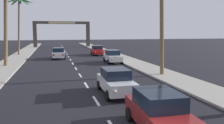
% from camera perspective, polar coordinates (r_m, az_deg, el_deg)
% --- Properties ---
extents(sidewalk_right, '(3.20, 110.00, 0.14)m').
position_cam_1_polar(sidewalk_right, '(28.39, 6.94, -0.75)').
color(sidewalk_right, '#9E998E').
rests_on(sidewalk_right, ground).
extents(sidewalk_left, '(3.20, 110.00, 0.14)m').
position_cam_1_polar(sidewalk_left, '(27.04, -25.62, -1.86)').
color(sidewalk_left, '#9E998E').
rests_on(sidewalk_left, ground).
extents(lane_markings, '(4.28, 89.97, 0.01)m').
position_cam_1_polar(lane_markings, '(27.31, -8.14, -1.24)').
color(lane_markings, silver).
rests_on(lane_markings, ground).
extents(sedan_lead_at_stop_bar, '(2.08, 4.50, 1.68)m').
position_cam_1_polar(sedan_lead_at_stop_bar, '(9.96, 11.52, -11.86)').
color(sedan_lead_at_stop_bar, maroon).
rests_on(sedan_lead_at_stop_bar, ground).
extents(sedan_third_in_queue, '(1.97, 4.46, 1.68)m').
position_cam_1_polar(sedan_third_in_queue, '(15.46, 0.92, -4.72)').
color(sedan_third_in_queue, silver).
rests_on(sedan_third_in_queue, ground).
extents(sedan_oncoming_far, '(2.11, 4.51, 1.68)m').
position_cam_1_polar(sedan_oncoming_far, '(36.22, -12.98, 2.15)').
color(sedan_oncoming_far, silver).
rests_on(sedan_oncoming_far, ground).
extents(sedan_parked_nearest_kerb, '(2.04, 4.49, 1.68)m').
position_cam_1_polar(sedan_parked_nearest_kerb, '(30.83, 0.16, 1.43)').
color(sedan_parked_nearest_kerb, silver).
rests_on(sedan_parked_nearest_kerb, ground).
extents(sedan_parked_mid_kerb, '(2.04, 4.49, 1.68)m').
position_cam_1_polar(sedan_parked_mid_kerb, '(40.90, -3.65, 2.92)').
color(sedan_parked_mid_kerb, red).
rests_on(sedan_parked_mid_kerb, ground).
extents(palm_left_third, '(3.41, 3.26, 9.15)m').
position_cam_1_polar(palm_left_third, '(29.85, -24.70, 10.73)').
color(palm_left_third, brown).
rests_on(palm_left_third, ground).
extents(palm_left_farthest, '(4.60, 4.64, 9.94)m').
position_cam_1_polar(palm_left_farthest, '(43.33, -21.91, 11.43)').
color(palm_left_farthest, brown).
rests_on(palm_left_farthest, ground).
extents(palm_right_second, '(2.91, 3.21, 9.53)m').
position_cam_1_polar(palm_right_second, '(22.14, 12.09, 13.22)').
color(palm_right_second, brown).
rests_on(palm_right_second, ground).
extents(town_gateway_arch, '(14.48, 0.90, 6.73)m').
position_cam_1_polar(town_gateway_arch, '(62.47, -12.17, 7.56)').
color(town_gateway_arch, '#423D38').
rests_on(town_gateway_arch, ground).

